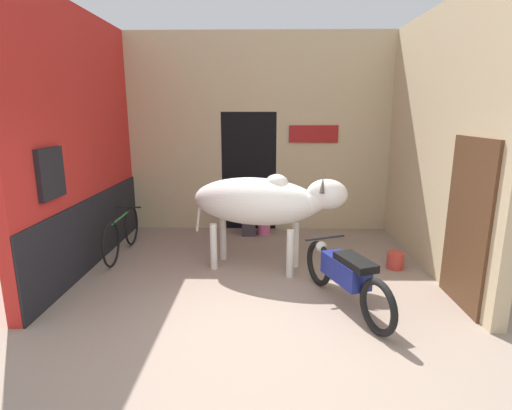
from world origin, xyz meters
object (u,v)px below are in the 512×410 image
plastic_stool (264,223)px  bicycle (122,233)px  shopkeeper_seated (249,205)px  cow (262,202)px  motorcycle_near (345,274)px  bucket (395,260)px

plastic_stool → bicycle: bearing=-153.5°
bicycle → shopkeeper_seated: bearing=29.7°
cow → bicycle: 2.55m
cow → bicycle: size_ratio=1.34×
motorcycle_near → bucket: size_ratio=7.28×
cow → bucket: size_ratio=9.24×
cow → bicycle: bearing=166.3°
motorcycle_near → shopkeeper_seated: size_ratio=1.66×
bicycle → shopkeeper_seated: 2.44m
cow → bucket: (2.08, 0.04, -0.94)m
motorcycle_near → plastic_stool: 3.17m
bicycle → bucket: bearing=-6.9°
cow → shopkeeper_seated: (-0.27, 1.79, -0.47)m
motorcycle_near → bicycle: bearing=152.2°
cow → motorcycle_near: (1.04, -1.22, -0.64)m
cow → shopkeeper_seated: size_ratio=2.11×
shopkeeper_seated → plastic_stool: size_ratio=2.74×
cow → plastic_stool: (0.03, 1.78, -0.85)m
bicycle → bucket: bicycle is taller
motorcycle_near → plastic_stool: bearing=108.5°
motorcycle_near → shopkeeper_seated: bearing=113.5°
motorcycle_near → bucket: (1.04, 1.26, -0.30)m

